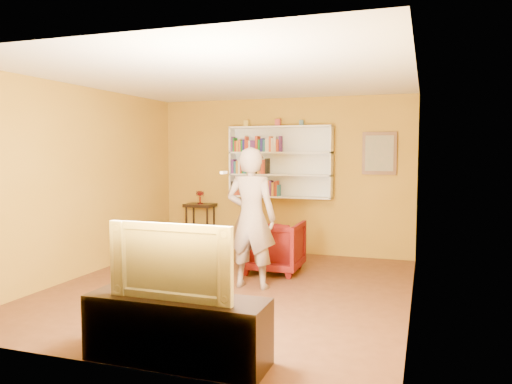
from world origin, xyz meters
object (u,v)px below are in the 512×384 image
Objects in this scene: console_table at (200,212)px; tv_cabinet at (177,329)px; person at (251,218)px; television at (176,259)px; ruby_lustre at (200,194)px; armchair at (273,246)px; bookshelf at (281,162)px.

tv_cabinet is at bearing -67.09° from console_table.
person is 1.17× the size of tv_cabinet.
tv_cabinet is (1.90, -4.50, -0.41)m from console_table.
tv_cabinet is 0.60m from television.
console_table is 3.60× the size of ruby_lustre.
armchair is at bearing -91.86° from person.
bookshelf is at bearing -83.76° from person.
person reaches higher than armchair.
bookshelf is 1.15× the size of tv_cabinet.
armchair is (1.75, -1.20, -0.62)m from ruby_lustre.
console_table is at bearing 112.91° from tv_cabinet.
person is 1.66× the size of television.
bookshelf is 1.63× the size of television.
ruby_lustre reaches higher than armchair.
bookshelf reaches higher than console_table.
television is (1.90, -4.50, 0.18)m from console_table.
console_table is 0.76× the size of television.
console_table is 0.53× the size of tv_cabinet.
tv_cabinet is at bearing 0.90° from television.
armchair is 0.54× the size of tv_cabinet.
console_table reaches higher than armchair.
bookshelf reaches higher than armchair.
console_table is 4.90m from tv_cabinet.
bookshelf is 1.84m from armchair.
ruby_lustre is at bearing 129.81° from console_table.
armchair is at bearing 92.60° from tv_cabinet.
ruby_lustre is 4.94m from tv_cabinet.
tv_cabinet is (0.18, -2.39, -0.64)m from person.
console_table is at bearing -50.68° from person.
ruby_lustre is 2.21m from armchair.
armchair is at bearing -34.44° from console_table.
console_table is 2.15m from armchair.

